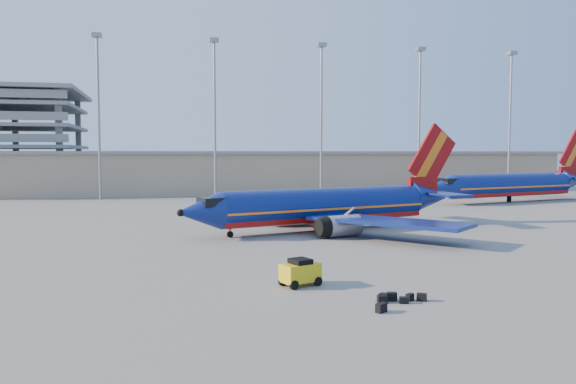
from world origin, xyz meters
name	(u,v)px	position (x,y,z in m)	size (l,w,h in m)	color
ground	(304,231)	(0.00, 0.00, 0.00)	(220.00, 220.00, 0.00)	slate
terminal_building	(282,171)	(10.00, 58.00, 4.32)	(122.00, 16.00, 8.50)	gray
light_mast_row	(269,102)	(5.00, 46.00, 17.55)	(101.60, 1.60, 28.65)	gray
aircraft_main	(331,206)	(3.06, 0.50, 2.49)	(33.64, 31.89, 11.67)	navy
aircraft_second	(514,185)	(42.90, 26.65, 2.86)	(36.14, 16.70, 12.45)	navy
baggage_tug	(300,272)	(-6.24, -23.37, 0.88)	(2.71, 2.18, 1.69)	gold
luggage_pile	(394,299)	(-2.22, -28.34, 0.21)	(3.69, 2.89, 0.48)	black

